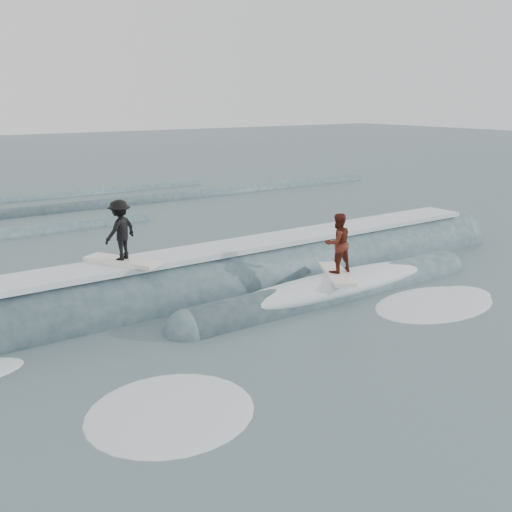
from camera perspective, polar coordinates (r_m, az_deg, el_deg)
ground at (r=13.08m, az=7.91°, el=-7.71°), size 160.00×160.00×0.00m
breaking_wave at (r=16.04m, az=-0.55°, el=-2.97°), size 21.23×3.92×2.29m
surfer_black at (r=14.21m, az=-13.40°, el=2.17°), size 1.49×2.00×1.57m
surfer_red at (r=15.16m, az=8.15°, el=0.89°), size 1.41×2.03×1.69m
whitewater at (r=13.29m, az=14.97°, el=-7.74°), size 15.67×8.64×0.10m
far_swells at (r=28.00m, az=-18.16°, el=4.20°), size 38.49×8.65×0.80m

